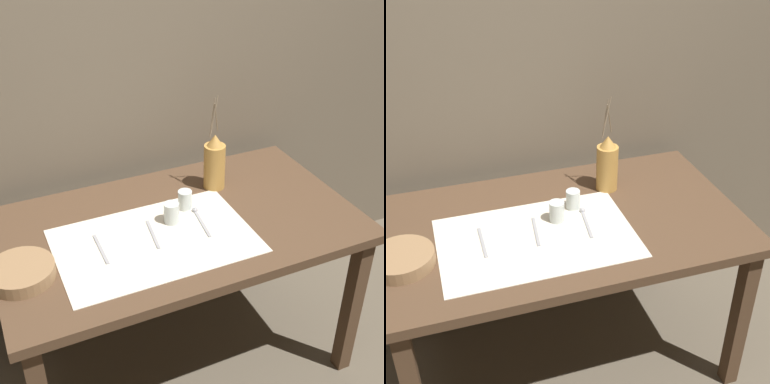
{
  "view_description": "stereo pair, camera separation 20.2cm",
  "coord_description": "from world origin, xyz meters",
  "views": [
    {
      "loc": [
        -0.66,
        -1.57,
        1.92
      ],
      "look_at": [
        0.06,
        0.0,
        0.87
      ],
      "focal_mm": 50.0,
      "sensor_mm": 36.0,
      "label": 1
    },
    {
      "loc": [
        -0.47,
        -1.64,
        1.92
      ],
      "look_at": [
        0.06,
        0.0,
        0.87
      ],
      "focal_mm": 50.0,
      "sensor_mm": 36.0,
      "label": 2
    }
  ],
  "objects": [
    {
      "name": "wooden_bowl",
      "position": [
        -0.6,
        -0.09,
        0.77
      ],
      "size": [
        0.23,
        0.23,
        0.05
      ],
      "color": "#8E6B47",
      "rests_on": "wooden_table"
    },
    {
      "name": "stone_wall_back",
      "position": [
        0.0,
        0.51,
        1.2
      ],
      "size": [
        7.0,
        0.06,
        2.4
      ],
      "color": "#6B5E4C",
      "rests_on": "ground_plane"
    },
    {
      "name": "fork_outer",
      "position": [
        -0.12,
        -0.04,
        0.75
      ],
      "size": [
        0.03,
        0.18,
        0.0
      ],
      "color": "#939399",
      "rests_on": "wooden_table"
    },
    {
      "name": "knife_center",
      "position": [
        -0.32,
        -0.05,
        0.75
      ],
      "size": [
        0.01,
        0.18,
        0.0
      ],
      "color": "#939399",
      "rests_on": "wooden_table"
    },
    {
      "name": "pitcher_with_flowers",
      "position": [
        0.25,
        0.18,
        0.86
      ],
      "size": [
        0.09,
        0.09,
        0.41
      ],
      "color": "#B7843D",
      "rests_on": "wooden_table"
    },
    {
      "name": "linen_cloth",
      "position": [
        -0.13,
        -0.08,
        0.75
      ],
      "size": [
        0.72,
        0.47,
        0.0
      ],
      "color": "beige",
      "rests_on": "wooden_table"
    },
    {
      "name": "glass_tumbler_far",
      "position": [
        0.06,
        0.07,
        0.79
      ],
      "size": [
        0.06,
        0.06,
        0.08
      ],
      "color": "silver",
      "rests_on": "wooden_table"
    },
    {
      "name": "glass_tumbler_near",
      "position": [
        -0.02,
        0.01,
        0.79
      ],
      "size": [
        0.06,
        0.06,
        0.08
      ],
      "color": "silver",
      "rests_on": "wooden_table"
    },
    {
      "name": "ground_plane",
      "position": [
        0.0,
        0.0,
        0.0
      ],
      "size": [
        12.0,
        12.0,
        0.0
      ],
      "primitive_type": "plane",
      "color": "brown"
    },
    {
      "name": "wooden_table",
      "position": [
        0.0,
        0.0,
        0.66
      ],
      "size": [
        1.39,
        0.81,
        0.75
      ],
      "color": "#4C3523",
      "rests_on": "ground_plane"
    },
    {
      "name": "spoon_outer",
      "position": [
        0.09,
        0.0,
        0.75
      ],
      "size": [
        0.04,
        0.19,
        0.02
      ],
      "color": "#939399",
      "rests_on": "wooden_table"
    }
  ]
}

